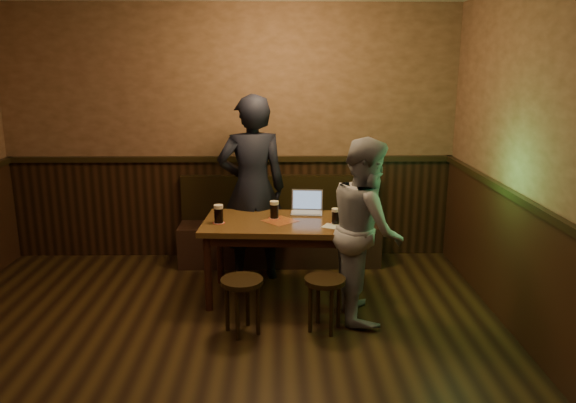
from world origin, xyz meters
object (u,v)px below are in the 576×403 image
at_px(bench, 280,234).
at_px(pub_table, 280,231).
at_px(pint_mid, 274,210).
at_px(stool_left, 242,290).
at_px(pint_left, 219,214).
at_px(stool_right, 325,289).
at_px(person_grey, 366,229).
at_px(person_suit, 252,189).
at_px(pint_right, 335,216).
at_px(laptop, 307,207).

height_order(bench, pub_table, bench).
bearing_deg(pub_table, pint_mid, 123.65).
xyz_separation_m(stool_left, pint_left, (-0.24, 0.66, 0.46)).
bearing_deg(pint_mid, stool_right, -61.34).
bearing_deg(person_grey, bench, 27.75).
relative_size(stool_left, person_suit, 0.25).
distance_m(pint_left, person_suit, 0.65).
distance_m(stool_left, pint_left, 0.84).
distance_m(pint_left, pint_right, 1.06).
relative_size(bench, laptop, 6.73).
relative_size(pub_table, pint_right, 9.96).
bearing_deg(laptop, person_grey, -48.40).
bearing_deg(laptop, person_suit, 163.24).
height_order(person_suit, person_grey, person_suit).
bearing_deg(bench, laptop, -69.43).
bearing_deg(laptop, pint_right, -52.44).
distance_m(bench, stool_right, 1.71).
bearing_deg(pint_right, person_suit, 141.65).
relative_size(pint_right, person_grey, 0.09).
bearing_deg(bench, stool_right, -77.56).
distance_m(pint_mid, pint_right, 0.59).
relative_size(pub_table, person_suit, 0.77).
height_order(stool_right, pint_right, pint_right).
height_order(bench, stool_left, bench).
height_order(pub_table, person_grey, person_grey).
height_order(pint_right, laptop, laptop).
distance_m(pint_mid, laptop, 0.37).
xyz_separation_m(pub_table, stool_left, (-0.31, -0.72, -0.28)).
bearing_deg(bench, person_grey, -61.56).
distance_m(pint_left, laptop, 0.89).
height_order(stool_left, pint_left, pint_left).
height_order(bench, person_suit, person_suit).
distance_m(laptop, person_grey, 0.82).
bearing_deg(pint_left, person_suit, 63.64).
distance_m(bench, pint_left, 1.30).
relative_size(pint_mid, person_suit, 0.09).
relative_size(pint_right, person_suit, 0.08).
distance_m(stool_left, person_suit, 1.35).
height_order(pint_mid, person_suit, person_suit).
bearing_deg(pub_table, bench, 93.78).
distance_m(stool_right, person_suit, 1.47).
bearing_deg(stool_left, stool_right, 3.22).
bearing_deg(person_grey, person_suit, 48.02).
xyz_separation_m(pint_mid, pint_right, (0.56, -0.19, -0.01)).
relative_size(stool_right, person_suit, 0.24).
bearing_deg(pub_table, person_suit, 122.06).
xyz_separation_m(pub_table, person_grey, (0.74, -0.38, 0.14)).
distance_m(pint_right, laptop, 0.46).
bearing_deg(pint_left, bench, 61.90).
distance_m(pint_mid, person_grey, 0.92).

